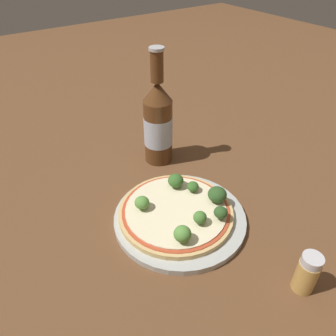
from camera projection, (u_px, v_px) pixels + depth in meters
name	position (u px, v px, depth m)	size (l,w,h in m)	color
ground_plane	(174.00, 209.00, 0.64)	(3.00, 3.00, 0.00)	brown
plate	(180.00, 218.00, 0.62)	(0.25, 0.25, 0.01)	#B2B7B2
pizza	(176.00, 211.00, 0.61)	(0.21, 0.21, 0.01)	tan
broccoli_floret_0	(192.00, 186.00, 0.64)	(0.02, 0.02, 0.02)	#6B8E51
broccoli_floret_1	(221.00, 212.00, 0.58)	(0.02, 0.02, 0.03)	#6B8E51
broccoli_floret_2	(182.00, 234.00, 0.53)	(0.03, 0.03, 0.03)	#6B8E51
broccoli_floret_3	(217.00, 194.00, 0.61)	(0.04, 0.04, 0.03)	#6B8E51
broccoli_floret_4	(142.00, 203.00, 0.60)	(0.03, 0.03, 0.03)	#6B8E51
broccoli_floret_5	(176.00, 181.00, 0.65)	(0.03, 0.03, 0.03)	#6B8E51
broccoli_floret_6	(200.00, 217.00, 0.57)	(0.02, 0.02, 0.03)	#6B8E51
beer_bottle	(158.00, 123.00, 0.72)	(0.06, 0.06, 0.26)	#563319
pepper_shaker	(307.00, 273.00, 0.48)	(0.03, 0.03, 0.07)	tan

